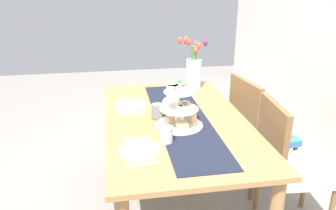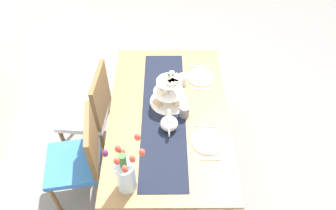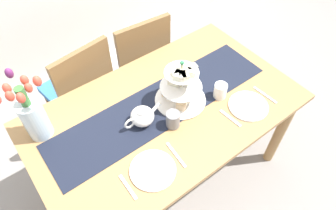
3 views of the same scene
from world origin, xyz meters
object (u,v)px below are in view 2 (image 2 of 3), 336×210
object	(u,v)px
mug_white_text	(182,80)
dinner_plate_right	(201,77)
chair_left	(81,157)
fork_right	(202,89)
tulip_vase	(126,173)
fork_left	(210,159)
knife_left	(206,126)
dining_table	(169,121)
dinner_plate_left	(208,142)
knife_right	(199,66)
mug_grey	(184,111)
chair_right	(91,109)
teapot	(169,123)
tiered_cake_stand	(168,92)

from	to	relation	value
mug_white_text	dinner_plate_right	bearing A→B (deg)	-63.96
chair_left	fork_right	xyz separation A→B (m)	(0.50, -0.96, 0.25)
tulip_vase	chair_left	bearing A→B (deg)	47.63
fork_left	knife_left	world-z (taller)	same
dining_table	tulip_vase	size ratio (longest dim) A/B	3.49
dinner_plate_left	knife_right	world-z (taller)	dinner_plate_left
chair_left	fork_left	bearing A→B (deg)	-100.76
chair_left	mug_grey	xyz separation A→B (m)	(0.21, -0.80, 0.29)
chair_right	dining_table	bearing A→B (deg)	-110.07
fork_left	mug_white_text	bearing A→B (deg)	12.11
chair_right	teapot	bearing A→B (deg)	-120.72
teapot	fork_left	distance (m)	0.39
tiered_cake_stand	fork_left	bearing A→B (deg)	-152.84
chair_left	dining_table	bearing A→B (deg)	-70.24
teapot	mug_white_text	world-z (taller)	teapot
chair_left	dinner_plate_left	xyz separation A→B (m)	(-0.04, -0.96, 0.25)
mug_white_text	fork_left	bearing A→B (deg)	-167.89
tiered_cake_stand	tulip_vase	xyz separation A→B (m)	(-0.74, 0.27, 0.05)
dining_table	fork_right	distance (m)	0.39
dining_table	tiered_cake_stand	size ratio (longest dim) A/B	5.12
teapot	dinner_plate_right	size ratio (longest dim) A/B	1.04
dining_table	mug_white_text	xyz separation A→B (m)	(0.32, -0.12, 0.15)
chair_right	fork_left	size ratio (longest dim) A/B	6.07
chair_right	tulip_vase	bearing A→B (deg)	-154.58
fork_right	mug_white_text	world-z (taller)	mug_white_text
teapot	dinner_plate_right	xyz separation A→B (m)	(0.55, -0.28, -0.05)
tiered_cake_stand	fork_right	bearing A→B (deg)	-64.04
dinner_plate_right	mug_white_text	bearing A→B (deg)	116.04
dinner_plate_right	mug_grey	bearing A→B (deg)	159.66
chair_left	tulip_vase	distance (m)	0.70
chair_right	fork_left	xyz separation A→B (m)	(-0.68, -0.96, 0.25)
tiered_cake_stand	mug_white_text	xyz separation A→B (m)	(0.20, -0.12, -0.06)
chair_left	fork_left	world-z (taller)	chair_left
teapot	dinner_plate_left	distance (m)	0.31
knife_left	tulip_vase	bearing A→B (deg)	131.91
tiered_cake_stand	knife_right	distance (m)	0.52
dinner_plate_left	tulip_vase	bearing A→B (deg)	122.27
dinner_plate_right	mug_white_text	world-z (taller)	mug_white_text
teapot	mug_grey	size ratio (longest dim) A/B	2.51
tiered_cake_stand	mug_white_text	world-z (taller)	tiered_cake_stand
fork_left	dinner_plate_right	size ratio (longest dim) A/B	0.65
fork_right	mug_white_text	size ratio (longest dim) A/B	1.58
knife_left	knife_right	bearing A→B (deg)	0.00
teapot	mug_grey	distance (m)	0.17
chair_right	mug_grey	world-z (taller)	chair_right
tulip_vase	knife_left	bearing A→B (deg)	-48.09
chair_left	mug_grey	size ratio (longest dim) A/B	9.58
teapot	dinner_plate_left	world-z (taller)	teapot
dinner_plate_right	dining_table	bearing A→B (deg)	145.02
knife_right	teapot	bearing A→B (deg)	158.41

